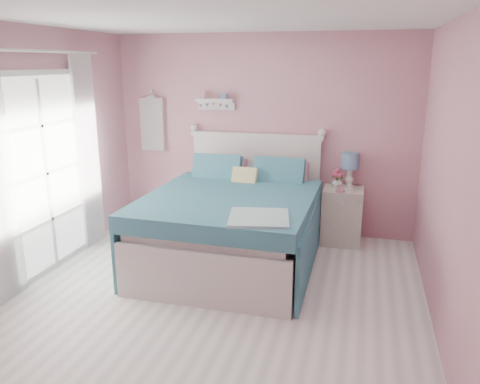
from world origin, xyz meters
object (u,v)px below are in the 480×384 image
at_px(vase, 337,182).
at_px(teacup, 340,189).
at_px(table_lamp, 350,163).
at_px(nightstand, 342,216).
at_px(bed, 234,225).

distance_m(vase, teacup, 0.21).
height_order(table_lamp, teacup, table_lamp).
bearing_deg(vase, nightstand, -20.16).
bearing_deg(bed, vase, 41.23).
relative_size(vase, teacup, 1.45).
bearing_deg(nightstand, bed, -142.97).
xyz_separation_m(nightstand, table_lamp, (0.06, 0.10, 0.66)).
height_order(table_lamp, vase, table_lamp).
relative_size(bed, teacup, 24.11).
height_order(bed, teacup, bed).
bearing_deg(teacup, bed, -147.89).
relative_size(bed, vase, 16.62).
bearing_deg(bed, table_lamp, 39.77).
height_order(nightstand, teacup, teacup).
relative_size(bed, table_lamp, 5.24).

